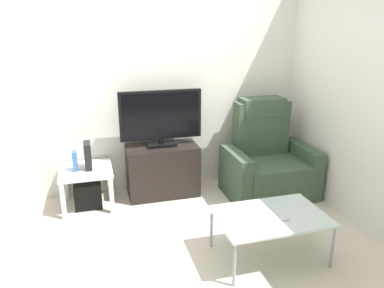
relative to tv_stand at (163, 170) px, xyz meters
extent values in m
plane|color=beige|center=(-0.14, -0.86, -0.29)|extent=(6.40, 6.40, 0.00)
cube|color=silver|center=(-0.14, 0.27, 1.01)|extent=(6.40, 0.06, 2.60)
cube|color=silver|center=(1.74, -0.86, 1.01)|extent=(0.06, 4.48, 2.60)
cube|color=black|center=(0.00, 0.00, 0.00)|extent=(0.80, 0.42, 0.59)
cube|color=black|center=(0.00, -0.20, 0.12)|extent=(0.73, 0.02, 0.02)
cube|color=black|center=(0.00, -0.15, 0.15)|extent=(0.34, 0.11, 0.04)
cube|color=black|center=(0.00, 0.02, 0.31)|extent=(0.32, 0.20, 0.03)
cube|color=black|center=(0.00, 0.02, 0.35)|extent=(0.06, 0.04, 0.05)
cube|color=black|center=(0.00, 0.02, 0.64)|extent=(0.91, 0.05, 0.54)
cube|color=black|center=(0.00, 0.00, 0.64)|extent=(0.84, 0.01, 0.49)
cube|color=#384C38|center=(1.17, -0.34, -0.08)|extent=(0.70, 0.72, 0.42)
cube|color=#384C38|center=(1.17, -0.07, 0.44)|extent=(0.64, 0.20, 0.62)
cube|color=#384C38|center=(1.17, -0.05, 0.69)|extent=(0.50, 0.26, 0.20)
cube|color=#384C38|center=(0.75, -0.34, -0.01)|extent=(0.14, 0.68, 0.56)
cube|color=#384C38|center=(1.59, -0.34, -0.01)|extent=(0.14, 0.68, 0.56)
cube|color=white|center=(-0.84, -0.07, 0.12)|extent=(0.54, 0.54, 0.04)
cube|color=white|center=(-1.08, -0.31, -0.10)|extent=(0.04, 0.04, 0.39)
cube|color=white|center=(-0.60, -0.31, -0.10)|extent=(0.04, 0.04, 0.39)
cube|color=white|center=(-1.08, 0.17, -0.10)|extent=(0.04, 0.04, 0.39)
cube|color=white|center=(-0.60, 0.17, -0.10)|extent=(0.04, 0.04, 0.39)
cube|color=black|center=(-0.84, -0.07, -0.15)|extent=(0.28, 0.28, 0.28)
cube|color=#3366B2|center=(-0.94, -0.09, 0.24)|extent=(0.04, 0.10, 0.21)
cube|color=black|center=(-0.80, -0.06, 0.28)|extent=(0.07, 0.20, 0.28)
cube|color=#B2C6C1|center=(0.62, -1.44, 0.09)|extent=(0.90, 0.60, 0.02)
cylinder|color=gray|center=(0.20, -1.71, -0.11)|extent=(0.02, 0.02, 0.37)
cylinder|color=gray|center=(1.04, -1.71, -0.11)|extent=(0.02, 0.02, 0.37)
cylinder|color=gray|center=(0.20, -1.17, -0.11)|extent=(0.02, 0.02, 0.37)
cylinder|color=gray|center=(1.04, -1.17, -0.11)|extent=(0.02, 0.02, 0.37)
cube|color=#B7B7BC|center=(0.70, -1.49, 0.11)|extent=(0.08, 0.16, 0.01)
camera|label=1|loc=(-0.73, -3.87, 1.60)|focal=34.55mm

